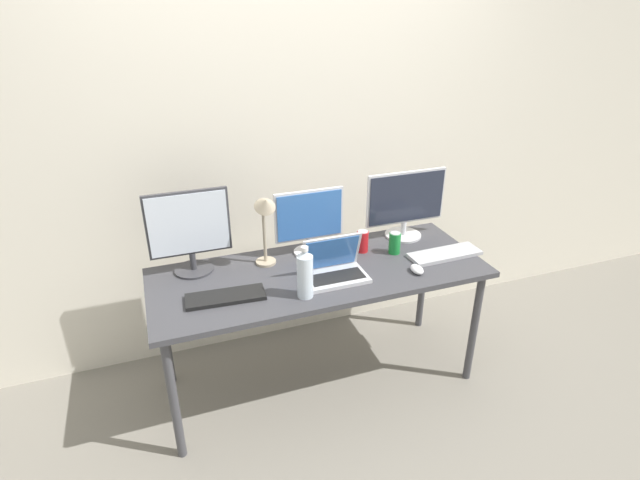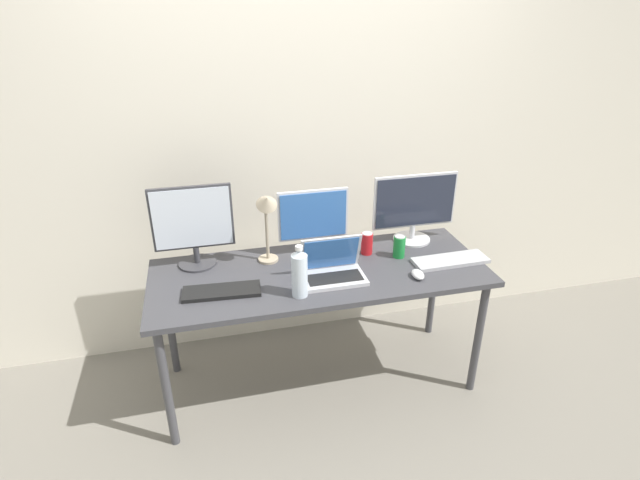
# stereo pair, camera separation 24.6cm
# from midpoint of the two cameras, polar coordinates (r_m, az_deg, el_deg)

# --- Properties ---
(ground_plane) EXTENTS (16.00, 16.00, 0.00)m
(ground_plane) POSITION_cam_midpoint_polar(r_m,az_deg,el_deg) (3.08, -2.37, -15.61)
(ground_plane) COLOR gray
(wall_back) EXTENTS (7.00, 0.08, 2.60)m
(wall_back) POSITION_cam_midpoint_polar(r_m,az_deg,el_deg) (2.97, -6.36, 11.29)
(wall_back) COLOR silver
(wall_back) RESTS_ON ground
(work_desk) EXTENTS (1.78, 0.68, 0.74)m
(work_desk) POSITION_cam_midpoint_polar(r_m,az_deg,el_deg) (2.68, -2.63, -4.74)
(work_desk) COLOR #424247
(work_desk) RESTS_ON ground
(monitor_left) EXTENTS (0.42, 0.20, 0.45)m
(monitor_left) POSITION_cam_midpoint_polar(r_m,az_deg,el_deg) (2.66, -17.33, 1.06)
(monitor_left) COLOR #38383D
(monitor_left) RESTS_ON work_desk
(monitor_center) EXTENTS (0.39, 0.18, 0.38)m
(monitor_center) POSITION_cam_midpoint_polar(r_m,az_deg,el_deg) (2.74, -3.81, 2.21)
(monitor_center) COLOR silver
(monitor_center) RESTS_ON work_desk
(monitor_right) EXTENTS (0.50, 0.22, 0.41)m
(monitor_right) POSITION_cam_midpoint_polar(r_m,az_deg,el_deg) (2.96, 7.44, 4.20)
(monitor_right) COLOR silver
(monitor_right) RESTS_ON work_desk
(laptop_silver) EXTENTS (0.32, 0.21, 0.22)m
(laptop_silver) POSITION_cam_midpoint_polar(r_m,az_deg,el_deg) (2.57, -1.13, -3.24)
(laptop_silver) COLOR silver
(laptop_silver) RESTS_ON work_desk
(keyboard_main) EXTENTS (0.42, 0.15, 0.02)m
(keyboard_main) POSITION_cam_midpoint_polar(r_m,az_deg,el_deg) (2.85, 11.70, -1.64)
(keyboard_main) COLOR #B2B2B7
(keyboard_main) RESTS_ON work_desk
(keyboard_aux) EXTENTS (0.39, 0.16, 0.02)m
(keyboard_aux) POSITION_cam_midpoint_polar(r_m,az_deg,el_deg) (2.47, -13.57, -6.42)
(keyboard_aux) COLOR black
(keyboard_aux) RESTS_ON work_desk
(mouse_by_keyboard) EXTENTS (0.07, 0.10, 0.04)m
(mouse_by_keyboard) POSITION_cam_midpoint_polar(r_m,az_deg,el_deg) (2.65, 8.43, -3.40)
(mouse_by_keyboard) COLOR silver
(mouse_by_keyboard) RESTS_ON work_desk
(water_bottle) EXTENTS (0.08, 0.08, 0.27)m
(water_bottle) POSITION_cam_midpoint_polar(r_m,az_deg,el_deg) (2.38, -4.70, -3.96)
(water_bottle) COLOR silver
(water_bottle) RESTS_ON work_desk
(soda_can_near_keyboard) EXTENTS (0.07, 0.07, 0.13)m
(soda_can_near_keyboard) POSITION_cam_midpoint_polar(r_m,az_deg,el_deg) (2.81, 6.07, -0.39)
(soda_can_near_keyboard) COLOR #197F33
(soda_can_near_keyboard) RESTS_ON work_desk
(soda_can_by_laptop) EXTENTS (0.07, 0.07, 0.13)m
(soda_can_by_laptop) POSITION_cam_midpoint_polar(r_m,az_deg,el_deg) (2.82, 2.40, -0.20)
(soda_can_by_laptop) COLOR red
(soda_can_by_laptop) RESTS_ON work_desk
(desk_lamp) EXTENTS (0.11, 0.18, 0.43)m
(desk_lamp) POSITION_cam_midpoint_polar(r_m,az_deg,el_deg) (2.59, -8.98, 2.53)
(desk_lamp) COLOR tan
(desk_lamp) RESTS_ON work_desk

